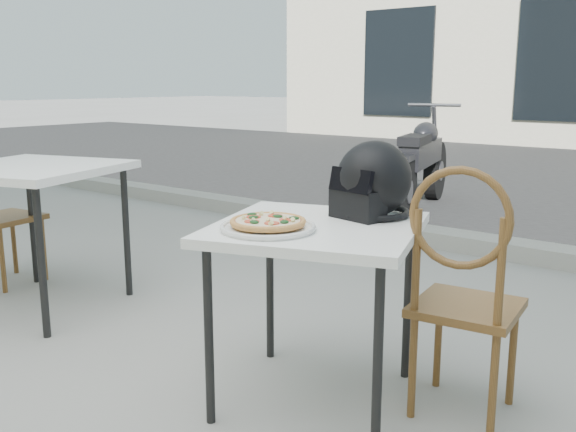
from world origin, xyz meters
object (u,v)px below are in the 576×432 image
Objects in this scene: cafe_table_side at (31,178)px; plate at (268,228)px; motorcycle at (421,165)px; helmet at (372,183)px; cafe_chair_main at (463,281)px; pizza at (268,221)px; cafe_table_main at (316,241)px.

plate is at bearing -3.69° from cafe_table_side.
motorcycle reaches higher than cafe_table_side.
helmet is 3.67m from motorcycle.
cafe_chair_main is 2.30m from cafe_table_side.
cafe_table_side reaches higher than plate.
cafe_table_side is at bearing 176.32° from pizza.
plate is 0.43× the size of cafe_table_side.
cafe_chair_main is at bearing -75.63° from motorcycle.
cafe_table_main is at bearing 2.48° from cafe_table_side.
pizza is 4.01m from motorcycle.
helmet is at bearing -14.74° from cafe_chair_main.
cafe_table_side is at bearing -0.07° from cafe_chair_main.
plate is at bearing 26.95° from cafe_chair_main.
cafe_table_main is 2.63× the size of pizza.
pizza is (-0.07, -0.19, 0.09)m from cafe_table_main.
cafe_table_main is 0.22m from pizza.
motorcycle is (-1.29, 3.79, -0.26)m from plate.
plate is (-0.07, -0.19, 0.07)m from cafe_table_main.
plate is at bearing -85.03° from pizza.
plate is 0.02m from pizza.
motorcycle reaches higher than plate.
pizza is at bearing -3.68° from cafe_table_side.
cafe_chair_main is at bearing 33.74° from pizza.
helmet is 0.51m from cafe_chair_main.
motorcycle is at bearing 110.76° from cafe_table_main.
cafe_table_main is at bearing 68.26° from plate.
cafe_chair_main is (0.41, -0.06, -0.30)m from helmet.
helmet is at bearing 9.91° from cafe_table_side.
plate is 0.48m from helmet.
motorcycle is at bearing -68.22° from cafe_chair_main.
pizza is 0.47m from helmet.
cafe_table_side is (-1.78, -0.08, 0.08)m from cafe_table_main.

